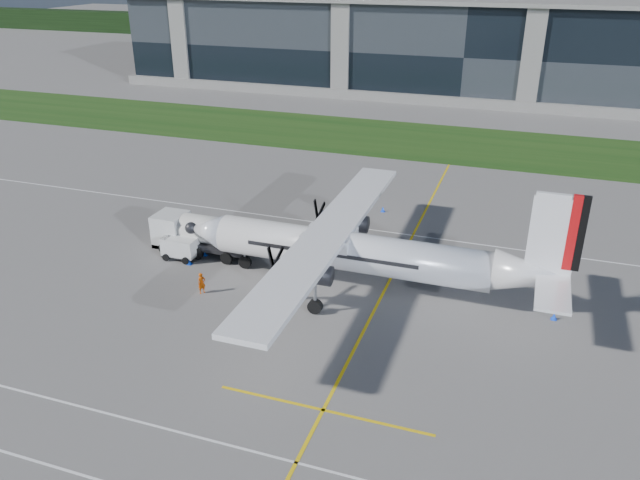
% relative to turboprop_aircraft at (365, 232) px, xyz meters
% --- Properties ---
extents(ground, '(400.00, 400.00, 0.00)m').
position_rel_turboprop_aircraft_xyz_m(ground, '(-1.38, 32.30, -4.40)').
color(ground, '#585553').
rests_on(ground, ground).
extents(grass_strip, '(400.00, 18.00, 0.04)m').
position_rel_turboprop_aircraft_xyz_m(grass_strip, '(-1.38, 40.30, -4.38)').
color(grass_strip, '#173B10').
rests_on(grass_strip, ground).
extents(terminal_building, '(120.00, 20.00, 15.00)m').
position_rel_turboprop_aircraft_xyz_m(terminal_building, '(-1.38, 72.30, 3.10)').
color(terminal_building, black).
rests_on(terminal_building, ground).
extents(tree_line, '(400.00, 6.00, 6.00)m').
position_rel_turboprop_aircraft_xyz_m(tree_line, '(-1.38, 132.30, -1.40)').
color(tree_line, black).
rests_on(tree_line, ground).
extents(yellow_taxiway_centerline, '(0.20, 70.00, 0.01)m').
position_rel_turboprop_aircraft_xyz_m(yellow_taxiway_centerline, '(1.62, 2.30, -4.40)').
color(yellow_taxiway_centerline, yellow).
rests_on(yellow_taxiway_centerline, ground).
extents(turboprop_aircraft, '(28.29, 29.33, 8.80)m').
position_rel_turboprop_aircraft_xyz_m(turboprop_aircraft, '(0.00, 0.00, 0.00)').
color(turboprop_aircraft, white).
rests_on(turboprop_aircraft, ground).
extents(fuel_tanker_truck, '(8.56, 2.78, 3.21)m').
position_rel_turboprop_aircraft_xyz_m(fuel_tanker_truck, '(-14.42, 1.40, -2.80)').
color(fuel_tanker_truck, silver).
rests_on(fuel_tanker_truck, ground).
extents(baggage_tug, '(2.93, 1.76, 1.76)m').
position_rel_turboprop_aircraft_xyz_m(baggage_tug, '(-14.99, -0.13, -3.52)').
color(baggage_tug, silver).
rests_on(baggage_tug, ground).
extents(ground_crew_person, '(0.85, 0.90, 1.79)m').
position_rel_turboprop_aircraft_xyz_m(ground_crew_person, '(-10.65, -4.56, -3.50)').
color(ground_crew_person, '#F25907').
rests_on(ground_crew_person, ground).
extents(safety_cone_tail, '(0.36, 0.36, 0.50)m').
position_rel_turboprop_aircraft_xyz_m(safety_cone_tail, '(13.18, -0.09, -4.15)').
color(safety_cone_tail, blue).
rests_on(safety_cone_tail, ground).
extents(safety_cone_stbdwing, '(0.36, 0.36, 0.50)m').
position_rel_turboprop_aircraft_xyz_m(safety_cone_stbdwing, '(-2.15, 14.78, -4.15)').
color(safety_cone_stbdwing, blue).
rests_on(safety_cone_stbdwing, ground).
extents(safety_cone_nose_port, '(0.36, 0.36, 0.50)m').
position_rel_turboprop_aircraft_xyz_m(safety_cone_nose_port, '(-13.82, -0.88, -4.15)').
color(safety_cone_nose_port, blue).
rests_on(safety_cone_nose_port, ground).
extents(safety_cone_nose_stbd, '(0.36, 0.36, 0.50)m').
position_rel_turboprop_aircraft_xyz_m(safety_cone_nose_stbd, '(-13.43, 0.88, -4.15)').
color(safety_cone_nose_stbd, blue).
rests_on(safety_cone_nose_stbd, ground).
extents(safety_cone_fwd, '(0.36, 0.36, 0.50)m').
position_rel_turboprop_aircraft_xyz_m(safety_cone_fwd, '(-15.82, 0.39, -4.15)').
color(safety_cone_fwd, blue).
rests_on(safety_cone_fwd, ground).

